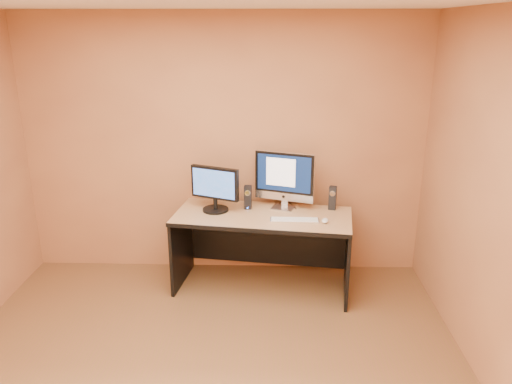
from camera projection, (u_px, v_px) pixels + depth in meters
walls at (194, 223)px, 3.07m from camera, size 4.00×4.00×2.60m
desk at (262, 252)px, 4.81m from camera, size 1.74×0.94×0.76m
imac at (284, 180)px, 4.77m from camera, size 0.63×0.39×0.57m
second_monitor at (215, 189)px, 4.73m from camera, size 0.55×0.42×0.43m
speaker_left at (248, 197)px, 4.82m from camera, size 0.07×0.08×0.23m
speaker_right at (333, 198)px, 4.80m from camera, size 0.08×0.09×0.23m
keyboard at (295, 220)px, 4.54m from camera, size 0.45×0.13×0.02m
mouse at (325, 220)px, 4.50m from camera, size 0.08×0.11×0.04m
cable_a at (292, 205)px, 4.93m from camera, size 0.08×0.22×0.01m
cable_b at (280, 203)px, 4.98m from camera, size 0.12×0.15×0.01m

